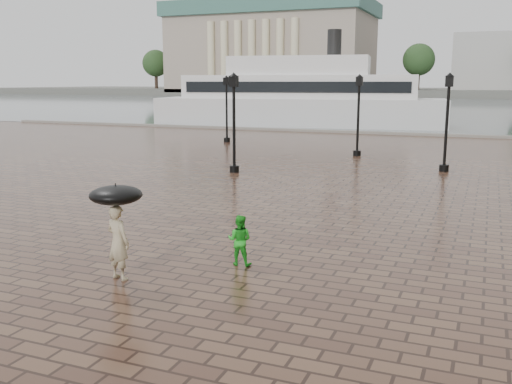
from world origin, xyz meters
TOP-DOWN VIEW (x-y plane):
  - ground at (0.00, 0.00)m, footprint 300.00×300.00m
  - harbour_water at (0.00, 92.00)m, footprint 240.00×240.00m
  - quay_edge at (0.00, 32.00)m, footprint 80.00×0.60m
  - far_shore at (0.00, 160.00)m, footprint 300.00×60.00m
  - museum at (-55.00, 144.61)m, footprint 57.00×32.50m
  - far_trees at (0.00, 138.00)m, footprint 188.00×8.00m
  - street_lamps at (-1.60, 17.60)m, footprint 21.44×14.44m
  - adult_pedestrian at (-2.26, -4.20)m, footprint 0.67×0.52m
  - child_pedestrian at (-0.26, -2.36)m, footprint 0.62×0.50m
  - ferry_near at (-11.99, 38.05)m, footprint 27.42×10.35m
  - umbrella at (-2.26, -4.20)m, footprint 1.10×1.10m

SIDE VIEW (x-z plane):
  - ground at x=0.00m, z-range 0.00..0.00m
  - harbour_water at x=0.00m, z-range 0.00..0.00m
  - quay_edge at x=0.00m, z-range -0.15..0.15m
  - child_pedestrian at x=-0.26m, z-range 0.00..1.17m
  - adult_pedestrian at x=-2.26m, z-range 0.00..1.62m
  - far_shore at x=0.00m, z-range 0.00..2.00m
  - umbrella at x=-2.26m, z-range 1.27..2.39m
  - street_lamps at x=-1.60m, z-range 0.13..4.53m
  - ferry_near at x=-11.99m, z-range -1.75..7.03m
  - far_trees at x=0.00m, z-range 2.67..16.17m
  - museum at x=-55.00m, z-range 0.91..26.91m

